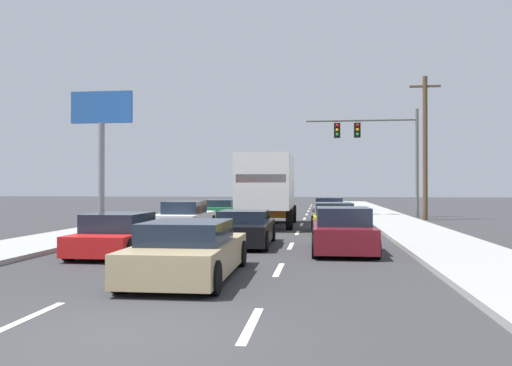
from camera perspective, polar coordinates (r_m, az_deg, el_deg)
ground_plane at (r=31.78m, az=2.22°, el=-4.00°), size 140.00×140.00×0.00m
sidewalk_right at (r=26.98m, az=15.80°, el=-4.47°), size 3.02×80.00×0.14m
sidewalk_left at (r=28.29m, az=-12.48°, el=-4.28°), size 3.02×80.00×0.14m
lane_markings at (r=30.09m, az=1.95°, el=-4.19°), size 3.54×57.00×0.01m
car_green at (r=30.79m, az=-3.86°, el=-3.04°), size 1.96×4.18×1.22m
car_white at (r=23.18m, az=-7.71°, el=-3.81°), size 1.86×4.70×1.35m
car_red at (r=15.94m, az=-14.53°, el=-5.56°), size 1.88×4.45×1.21m
box_truck at (r=26.00m, az=1.32°, el=-0.41°), size 2.72×7.74×3.49m
car_black at (r=17.61m, az=-1.31°, el=-5.08°), size 1.94×4.20×1.19m
car_tan at (r=11.48m, az=-7.39°, el=-7.46°), size 2.04×4.64×1.25m
car_gray at (r=30.80m, az=7.97°, el=-2.99°), size 1.94×4.15×1.34m
car_yellow at (r=22.76m, az=8.49°, el=-3.91°), size 1.98×4.13×1.30m
car_maroon at (r=16.07m, az=9.48°, el=-5.29°), size 1.91×4.23×1.37m
traffic_signal_mast at (r=34.97m, az=12.51°, el=4.74°), size 7.26×0.69×7.05m
utility_pole_mid at (r=32.72m, az=18.06°, el=3.90°), size 1.80×0.28×8.59m
roadside_billboard at (r=32.28m, az=-16.57°, el=5.65°), size 3.76×0.36×7.65m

